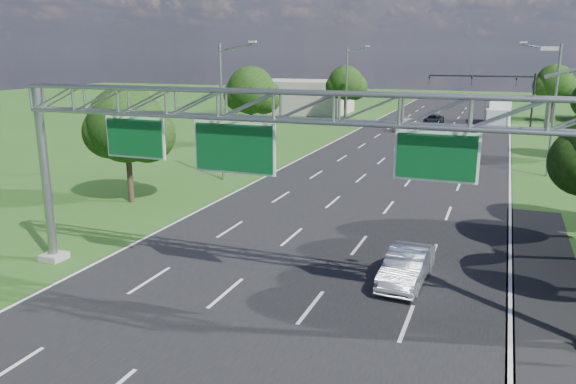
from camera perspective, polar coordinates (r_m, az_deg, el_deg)
The scene contains 18 objects.
ground at distance 39.04m, azimuth 8.58°, elevation -0.05°, with size 220.00×220.00×0.00m, color #275118.
road at distance 39.04m, azimuth 8.58°, elevation -0.05°, with size 18.00×180.00×0.02m, color black.
road_flare at distance 23.15m, azimuth 25.03°, elevation -11.33°, with size 3.00×30.00×0.02m, color black.
sign_gantry at distance 20.67m, azimuth -0.92°, elevation 7.07°, with size 23.50×1.00×9.56m.
traffic_signal at distance 72.16m, azimuth 20.89°, elevation 9.78°, with size 12.21×0.24×7.00m.
streetlight_l_near at distance 41.94m, azimuth -6.55°, elevation 8.73°, with size 2.97×0.22×10.16m.
streetlight_l_far at distance 74.67m, azimuth 6.13°, elevation 11.04°, with size 2.97×0.22×10.16m.
streetlight_r_mid at distance 47.31m, azimuth 25.23°, elevation 8.10°, with size 2.97×0.22×10.16m.
tree_verge_la at distance 36.71m, azimuth -15.95°, elevation 6.24°, with size 5.76×4.80×7.40m.
tree_verge_lb at distance 57.44m, azimuth -3.69°, elevation 10.04°, with size 5.76×4.80×8.06m.
tree_verge_lc at distance 79.99m, azimuth 5.94°, elevation 10.81°, with size 5.76×4.80×7.62m.
tree_verge_re at distance 85.39m, azimuth 25.49°, elevation 9.89°, with size 5.76×4.80×7.84m.
building_left at distance 90.44m, azimuth 1.61°, elevation 9.67°, with size 14.00×10.00×5.00m, color #A99C8E.
silver_sedan at distance 24.06m, azimuth 11.95°, elevation -7.38°, with size 1.57×4.49×1.48m, color silver.
car_queue_a at distance 70.49m, azimuth 11.92°, elevation 6.67°, with size 2.00×4.92×1.43m, color silver.
car_queue_b at distance 77.71m, azimuth 14.57°, elevation 7.14°, with size 2.15×4.65×1.29m, color black.
car_queue_c at distance 74.62m, azimuth 12.10°, elevation 7.00°, with size 1.51×3.76×1.28m, color black.
box_truck at distance 78.87m, azimuth 20.46°, elevation 7.55°, with size 3.40×9.45×3.48m.
Camera 1 is at (8.00, -7.04, 9.40)m, focal length 35.00 mm.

